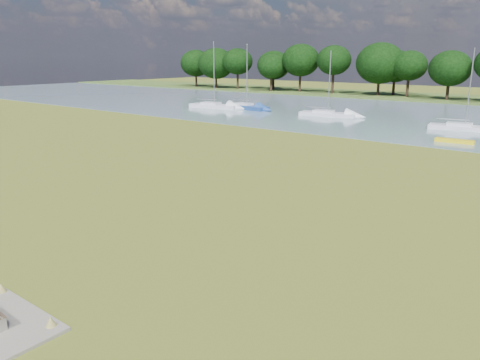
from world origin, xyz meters
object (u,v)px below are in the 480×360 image
Objects in this scene: sailboat_1 at (246,106)px; sailboat_4 at (327,113)px; kayak at (455,141)px; sailboat_0 at (214,105)px; sailboat_6 at (464,126)px.

sailboat_1 is 1.12× the size of sailboat_4.
sailboat_4 is (-17.91, 10.05, 0.28)m from kayak.
kayak is 0.36× the size of sailboat_1.
kayak is at bearing -21.88° from sailboat_0.
sailboat_1 is 1.10× the size of sailboat_6.
sailboat_0 is (-35.82, 8.51, 0.34)m from kayak.
sailboat_0 is 1.04× the size of sailboat_1.
sailboat_0 is 1.17× the size of sailboat_4.
sailboat_6 is at bearing -15.68° from sailboat_4.
sailboat_6 is at bearing 94.61° from kayak.
sailboat_4 is (13.20, -0.22, -0.08)m from sailboat_1.
sailboat_0 reaches higher than sailboat_4.
sailboat_0 is at bearing -152.50° from sailboat_1.
sailboat_6 reaches higher than kayak.
sailboat_4 is (17.92, 1.55, -0.06)m from sailboat_0.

